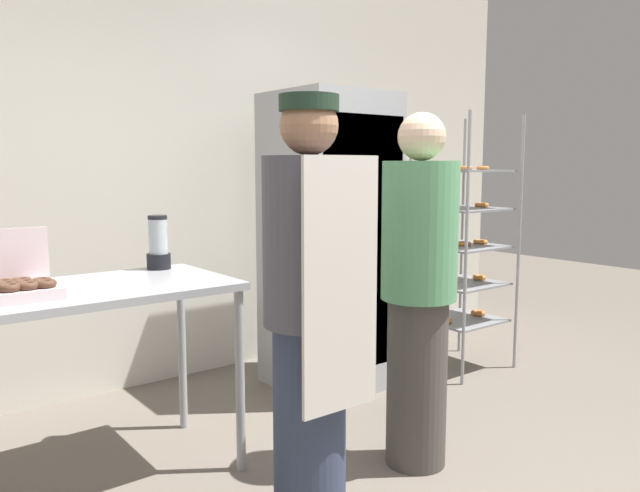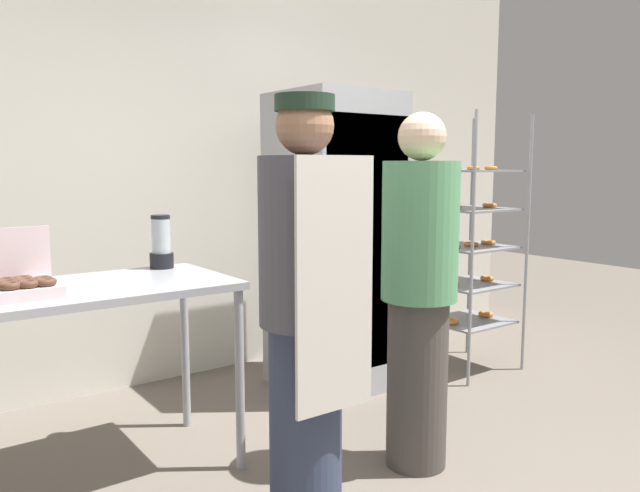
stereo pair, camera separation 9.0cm
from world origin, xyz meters
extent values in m
cube|color=silver|center=(0.00, 2.43, 1.51)|extent=(6.40, 0.12, 3.03)
cube|color=#9EA0A5|center=(0.66, 1.63, 0.96)|extent=(0.70, 0.68, 1.92)
cube|color=gray|center=(0.66, 1.29, 0.98)|extent=(0.65, 0.02, 1.57)
cylinder|color=silver|center=(0.46, 1.26, 1.01)|extent=(0.02, 0.02, 0.94)
cylinder|color=#93969B|center=(1.35, 1.05, 0.91)|extent=(0.02, 0.02, 1.81)
cylinder|color=#93969B|center=(1.93, 1.05, 0.91)|extent=(0.02, 0.02, 1.81)
cylinder|color=#93969B|center=(1.35, 1.56, 0.91)|extent=(0.02, 0.02, 1.81)
cylinder|color=#93969B|center=(1.93, 1.56, 0.91)|extent=(0.02, 0.02, 1.81)
cube|color=gray|center=(1.64, 1.31, 0.35)|extent=(0.54, 0.47, 0.01)
torus|color=orange|center=(1.45, 1.31, 0.37)|extent=(0.11, 0.11, 0.03)
torus|color=orange|center=(1.83, 1.31, 0.37)|extent=(0.11, 0.11, 0.03)
cube|color=gray|center=(1.64, 1.31, 0.62)|extent=(0.54, 0.47, 0.01)
torus|color=orange|center=(1.45, 1.31, 0.64)|extent=(0.10, 0.10, 0.03)
torus|color=orange|center=(1.83, 1.31, 0.64)|extent=(0.10, 0.10, 0.03)
cube|color=gray|center=(1.64, 1.31, 0.89)|extent=(0.54, 0.47, 0.01)
torus|color=orange|center=(1.45, 1.31, 0.91)|extent=(0.11, 0.11, 0.03)
torus|color=orange|center=(1.64, 1.31, 0.91)|extent=(0.11, 0.11, 0.03)
torus|color=orange|center=(1.83, 1.31, 0.91)|extent=(0.11, 0.11, 0.03)
cube|color=gray|center=(1.64, 1.31, 1.15)|extent=(0.54, 0.47, 0.01)
torus|color=orange|center=(1.45, 1.31, 1.18)|extent=(0.10, 0.10, 0.03)
torus|color=orange|center=(1.83, 1.31, 1.18)|extent=(0.10, 0.10, 0.03)
cube|color=gray|center=(1.64, 1.31, 1.42)|extent=(0.54, 0.47, 0.01)
torus|color=orange|center=(1.45, 1.31, 1.44)|extent=(0.09, 0.09, 0.03)
torus|color=orange|center=(1.64, 1.31, 1.44)|extent=(0.09, 0.09, 0.03)
torus|color=orange|center=(1.83, 1.31, 1.44)|extent=(0.09, 0.09, 0.03)
cube|color=#9EA0A5|center=(-0.99, 1.25, 0.90)|extent=(1.18, 0.71, 0.04)
cylinder|color=#9EA0A5|center=(-0.44, 0.94, 0.44)|extent=(0.04, 0.04, 0.89)
cylinder|color=#9EA0A5|center=(-0.44, 1.57, 0.44)|extent=(0.04, 0.04, 0.89)
cube|color=silver|center=(-1.31, 1.14, 0.95)|extent=(0.26, 0.23, 0.05)
cube|color=silver|center=(-1.31, 1.26, 1.09)|extent=(0.26, 0.01, 0.23)
torus|color=#513323|center=(-1.38, 1.09, 0.99)|extent=(0.09, 0.09, 0.03)
torus|color=#513323|center=(-1.31, 1.09, 0.99)|extent=(0.09, 0.09, 0.03)
torus|color=#513323|center=(-1.24, 1.09, 0.99)|extent=(0.09, 0.09, 0.03)
torus|color=#513323|center=(-1.38, 1.14, 0.99)|extent=(0.09, 0.09, 0.03)
torus|color=#513323|center=(-1.31, 1.14, 0.99)|extent=(0.09, 0.09, 0.03)
torus|color=#513323|center=(-1.24, 1.14, 0.99)|extent=(0.09, 0.09, 0.03)
torus|color=#513323|center=(-1.38, 1.20, 0.99)|extent=(0.09, 0.09, 0.03)
torus|color=#513323|center=(-1.31, 1.20, 0.99)|extent=(0.09, 0.09, 0.03)
cylinder|color=black|center=(-0.57, 1.52, 0.96)|extent=(0.12, 0.12, 0.08)
cylinder|color=#B2BCC1|center=(-0.57, 1.52, 1.09)|extent=(0.10, 0.10, 0.18)
cylinder|color=black|center=(-0.57, 1.52, 1.19)|extent=(0.10, 0.10, 0.02)
cylinder|color=#333D56|center=(-0.44, 0.38, 0.42)|extent=(0.30, 0.30, 0.84)
cylinder|color=#4C4C56|center=(-0.44, 0.38, 1.17)|extent=(0.37, 0.37, 0.66)
sphere|color=#9E7051|center=(-0.44, 0.38, 1.61)|extent=(0.23, 0.23, 0.23)
cube|color=beige|center=(-0.44, 0.19, 1.02)|extent=(0.35, 0.02, 0.95)
cylinder|color=#1E3323|center=(-0.44, 0.38, 1.69)|extent=(0.23, 0.23, 0.06)
cylinder|color=#47423D|center=(0.28, 0.48, 0.41)|extent=(0.29, 0.29, 0.83)
cylinder|color=#569966|center=(0.28, 0.48, 1.15)|extent=(0.36, 0.36, 0.65)
sphere|color=beige|center=(0.28, 0.48, 1.59)|extent=(0.22, 0.22, 0.22)
camera|label=1|loc=(-1.89, -1.54, 1.46)|focal=35.00mm
camera|label=2|loc=(-1.81, -1.60, 1.46)|focal=35.00mm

